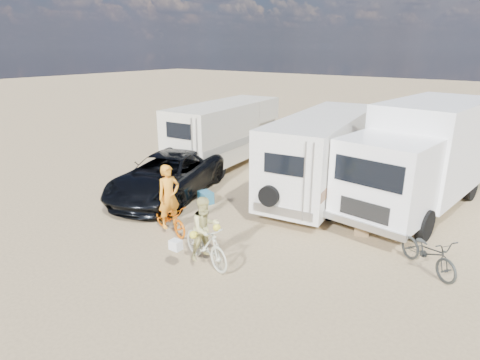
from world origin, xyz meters
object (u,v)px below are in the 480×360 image
Objects in this scene: rv_main at (322,156)px; crate at (362,229)px; rider_man at (169,202)px; bike_woman at (206,244)px; rider_woman at (205,235)px; cooler at (206,197)px; bike_parked at (428,252)px; box_truck at (420,158)px; rv_left at (224,135)px; dark_suv at (167,176)px; bike_man at (170,218)px.

rv_main is 17.58× the size of crate.
rider_man is at bearing -145.10° from crate.
rider_woman is at bearing -100.43° from bike_woman.
rider_man is 2.64m from cooler.
rider_woman is at bearing 158.46° from bike_parked.
crate is at bearing -95.99° from box_truck.
bike_parked is at bearing -29.43° from rv_left.
rv_left is at bearing 161.66° from rv_main.
rv_main is 0.99× the size of box_truck.
rv_left reaches higher than bike_woman.
bike_woman is 0.97× the size of rider_man.
dark_suv is (-4.52, -3.55, -0.71)m from rv_main.
rider_man reaches higher than rider_woman.
rv_main is 5.79m from dark_suv.
bike_parked is (4.65, 3.04, -0.08)m from bike_woman.
rv_left is at bearing 139.16° from cooler.
bike_parked is 3.47× the size of cooler.
rider_man is at bearing -55.37° from cooler.
bike_man is at bearing 85.33° from rider_woman.
box_truck is 1.32× the size of dark_suv.
rv_left reaches higher than rider_woman.
rider_man is 3.60× the size of cooler.
bike_woman is at bearing -96.73° from rider_man.
box_truck reaches higher than rv_left.
rv_main reaches higher than rider_woman.
rider_man is at bearing 14.07° from bike_man.
rider_woman reaches higher than bike_man.
dark_suv is at bearing 72.49° from bike_woman.
bike_parked is at bearing -26.82° from crate.
rider_woman is at bearing -30.55° from cooler.
dark_suv is at bearing -149.82° from rv_main.
rider_man reaches higher than bike_woman.
bike_man is at bearing -55.37° from cooler.
rider_woman is 4.33m from cooler.
bike_man is at bearing -118.66° from rv_main.
rv_left is at bearing -175.78° from box_truck.
rider_woman is 3.89× the size of crate.
rv_left is 5.13m from cooler.
box_truck is 4.01× the size of bike_woman.
box_truck is at bearing 77.11° from crate.
crate is (-0.69, -3.02, -1.63)m from box_truck.
box_truck reaches higher than rider_man.
dark_suv is at bearing 125.70° from bike_parked.
bike_woman is at bearing -96.73° from bike_man.
bike_parked reaches higher than bike_man.
dark_suv is 13.44× the size of crate.
rv_left is 3.49× the size of bike_woman.
bike_parked is (6.76, 2.24, -0.48)m from rider_man.
box_truck is 17.74× the size of crate.
bike_parked is (4.65, 3.04, -0.34)m from rider_woman.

